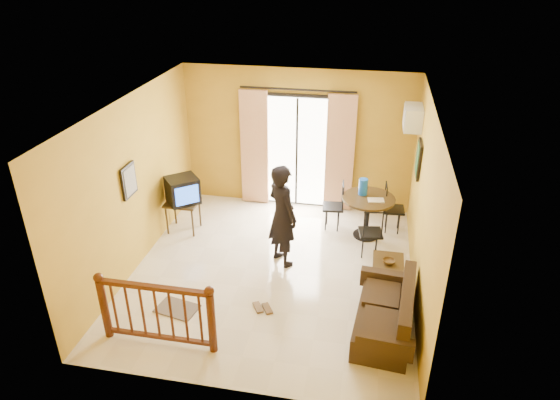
% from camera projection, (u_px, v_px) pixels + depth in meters
% --- Properties ---
extents(ground, '(5.00, 5.00, 0.00)m').
position_uv_depth(ground, '(272.00, 271.00, 8.23)').
color(ground, beige).
rests_on(ground, ground).
extents(room_shell, '(5.00, 5.00, 5.00)m').
position_uv_depth(room_shell, '(271.00, 178.00, 7.45)').
color(room_shell, white).
rests_on(room_shell, ground).
extents(balcony_door, '(2.25, 0.14, 2.46)m').
position_uv_depth(balcony_door, '(297.00, 151.00, 9.81)').
color(balcony_door, black).
rests_on(balcony_door, ground).
extents(tv_table, '(0.60, 0.50, 0.60)m').
position_uv_depth(tv_table, '(183.00, 205.00, 9.20)').
color(tv_table, black).
rests_on(tv_table, ground).
extents(television, '(0.72, 0.71, 0.48)m').
position_uv_depth(television, '(183.00, 190.00, 9.05)').
color(television, black).
rests_on(television, tv_table).
extents(picture_left, '(0.05, 0.42, 0.52)m').
position_uv_depth(picture_left, '(129.00, 181.00, 7.72)').
color(picture_left, black).
rests_on(picture_left, room_shell).
extents(dining_table, '(0.95, 0.95, 0.79)m').
position_uv_depth(dining_table, '(368.00, 206.00, 8.96)').
color(dining_table, black).
rests_on(dining_table, ground).
extents(water_jug, '(0.16, 0.16, 0.30)m').
position_uv_depth(water_jug, '(363.00, 187.00, 8.94)').
color(water_jug, blue).
rests_on(water_jug, dining_table).
extents(serving_tray, '(0.30, 0.22, 0.02)m').
position_uv_depth(serving_tray, '(376.00, 200.00, 8.78)').
color(serving_tray, beige).
rests_on(serving_tray, dining_table).
extents(dining_chairs, '(1.54, 1.37, 0.95)m').
position_uv_depth(dining_chairs, '(364.00, 237.00, 9.19)').
color(dining_chairs, black).
rests_on(dining_chairs, ground).
extents(air_conditioner, '(0.31, 0.60, 0.40)m').
position_uv_depth(air_conditioner, '(413.00, 118.00, 8.60)').
color(air_conditioner, white).
rests_on(air_conditioner, room_shell).
extents(botanical_print, '(0.05, 0.50, 0.60)m').
position_uv_depth(botanical_print, '(418.00, 159.00, 8.24)').
color(botanical_print, black).
rests_on(botanical_print, room_shell).
extents(coffee_table, '(0.48, 0.87, 0.39)m').
position_uv_depth(coffee_table, '(388.00, 273.00, 7.75)').
color(coffee_table, black).
rests_on(coffee_table, ground).
extents(bowl, '(0.25, 0.25, 0.06)m').
position_uv_depth(bowl, '(389.00, 262.00, 7.75)').
color(bowl, '#543B1D').
rests_on(bowl, coffee_table).
extents(sofa, '(0.85, 1.62, 0.74)m').
position_uv_depth(sofa, '(388.00, 316.00, 6.82)').
color(sofa, '#302113').
rests_on(sofa, ground).
extents(standing_person, '(0.76, 0.75, 1.77)m').
position_uv_depth(standing_person, '(282.00, 215.00, 8.10)').
color(standing_person, black).
rests_on(standing_person, ground).
extents(stair_balustrade, '(1.63, 0.13, 1.04)m').
position_uv_depth(stair_balustrade, '(156.00, 310.00, 6.51)').
color(stair_balustrade, '#471E0F').
rests_on(stair_balustrade, ground).
extents(doormat, '(0.67, 0.51, 0.02)m').
position_uv_depth(doormat, '(177.00, 308.00, 7.38)').
color(doormat, '#5C5149').
rests_on(doormat, ground).
extents(sandals, '(0.35, 0.27, 0.03)m').
position_uv_depth(sandals, '(263.00, 308.00, 7.38)').
color(sandals, '#543B1D').
rests_on(sandals, ground).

